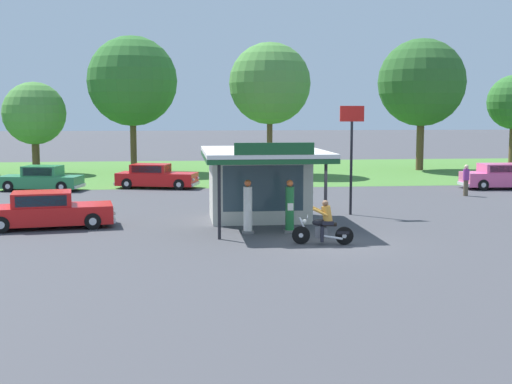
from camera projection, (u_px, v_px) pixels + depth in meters
ground_plane at (323, 243)px, 24.51m from camera, size 300.00×300.00×0.00m
grass_verge_strip at (245, 171)px, 54.12m from camera, size 120.00×24.00×0.01m
service_station_kiosk at (260, 179)px, 29.30m from camera, size 4.86×6.84×3.56m
gas_pump_nearside at (248, 209)px, 26.29m from camera, size 0.44×0.44×2.08m
gas_pump_offside at (290, 208)px, 26.48m from camera, size 0.44×0.44×2.06m
motorcycle_with_rider at (324, 226)px, 24.11m from camera, size 2.15×0.76×1.58m
featured_classic_sedan at (47, 211)px, 27.60m from camera, size 5.46×2.63×1.47m
parked_car_back_row_far_right at (264, 177)px, 41.75m from camera, size 5.16×2.82×1.48m
parked_car_back_row_right at (156, 177)px, 42.08m from camera, size 5.26×3.05×1.48m
parked_car_back_row_centre at (504, 177)px, 41.72m from camera, size 5.41×2.15×1.53m
parked_car_back_row_centre_left at (41, 179)px, 40.69m from camera, size 5.17×2.74×1.49m
bystander_standing_back_lot at (466, 179)px, 38.08m from camera, size 0.34×0.34×1.75m
bystander_strolling_foreground at (233, 184)px, 35.43m from camera, size 0.39×0.39×1.78m
tree_oak_centre at (131, 84)px, 52.68m from camera, size 6.89×6.89×10.46m
tree_oak_right at (422, 83)px, 54.40m from camera, size 6.94×6.94×10.47m
tree_oak_far_left at (270, 85)px, 50.67m from camera, size 6.06×6.06×9.79m
tree_oak_distant_spare at (34, 114)px, 51.47m from camera, size 4.70×4.70×6.91m
roadside_pole_sign at (352, 141)px, 30.81m from camera, size 1.10×0.12×4.93m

